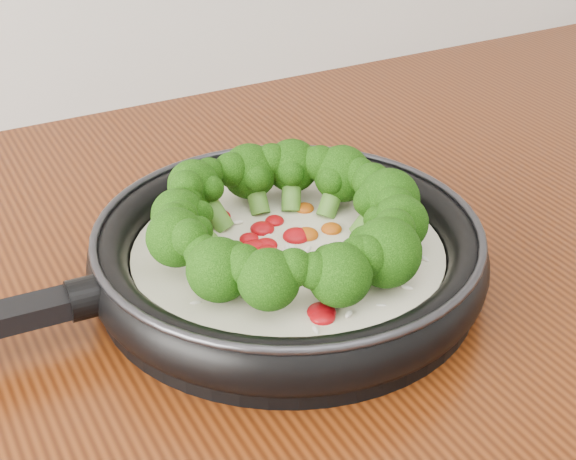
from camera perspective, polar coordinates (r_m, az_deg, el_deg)
skillet at (r=0.67m, az=-0.09°, el=-1.15°), size 0.50×0.33×0.09m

